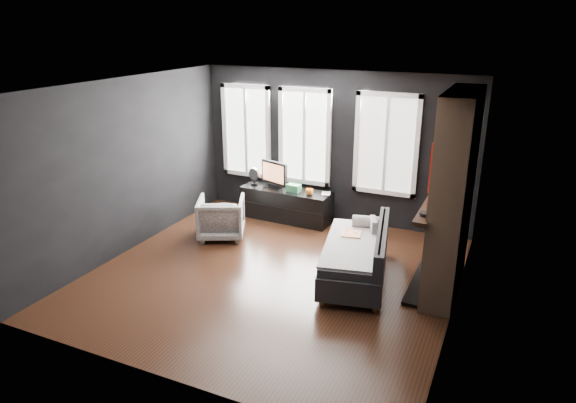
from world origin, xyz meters
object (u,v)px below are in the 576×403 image
at_px(mug, 309,191).
at_px(book, 322,188).
at_px(media_console, 286,204).
at_px(monitor, 274,173).
at_px(armchair, 221,216).
at_px(mantel_vase, 438,186).
at_px(sofa, 355,253).

xyz_separation_m(mug, book, (0.18, 0.14, 0.03)).
xyz_separation_m(media_console, monitor, (-0.26, 0.04, 0.57)).
bearing_deg(book, armchair, -137.25).
bearing_deg(monitor, mantel_vase, 0.08).
xyz_separation_m(monitor, book, (0.94, -0.00, -0.17)).
height_order(monitor, mug, monitor).
height_order(armchair, mug, armchair).
bearing_deg(media_console, sofa, -40.19).
xyz_separation_m(mug, mantel_vase, (2.30, -0.94, 0.67)).
height_order(armchair, monitor, monitor).
bearing_deg(mantel_vase, media_console, 159.45).
bearing_deg(mantel_vase, monitor, 160.45).
height_order(armchair, media_console, armchair).
bearing_deg(armchair, media_console, -144.02).
relative_size(media_console, monitor, 2.71).
bearing_deg(armchair, mantel_vase, 157.30).
height_order(media_console, book, book).
height_order(armchair, book, book).
relative_size(sofa, mug, 13.57).
relative_size(media_console, mug, 12.28).
relative_size(mug, book, 0.66).
distance_m(monitor, mug, 0.80).
distance_m(mug, book, 0.23).
xyz_separation_m(media_console, mantel_vase, (2.80, -1.05, 1.03)).
bearing_deg(mug, mantel_vase, -22.27).
bearing_deg(mantel_vase, sofa, -145.25).
distance_m(book, mantel_vase, 2.47).
bearing_deg(sofa, mantel_vase, 22.97).
height_order(media_console, mug, mug).
relative_size(sofa, armchair, 2.42).
height_order(monitor, book, monitor).
xyz_separation_m(armchair, monitor, (0.40, 1.24, 0.47)).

